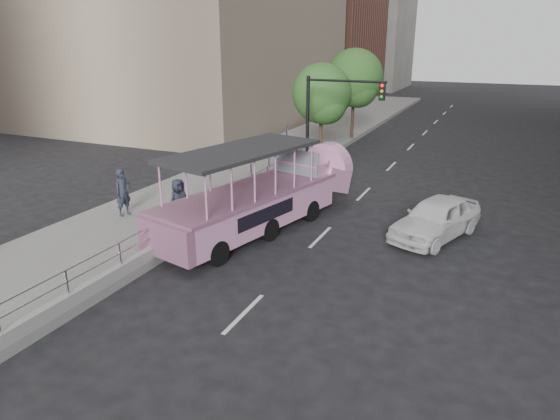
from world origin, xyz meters
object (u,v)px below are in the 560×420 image
at_px(car, 436,218).
at_px(pedestrian_far, 179,202).
at_px(duck_boat, 266,196).
at_px(pedestrian_near, 123,192).
at_px(street_tree_far, 355,80).
at_px(traffic_signal, 329,110).
at_px(street_tree_near, 323,96).
at_px(parking_sign, 287,148).

bearing_deg(car, pedestrian_far, -138.62).
xyz_separation_m(duck_boat, pedestrian_far, (-2.72, -1.91, -0.03)).
relative_size(car, pedestrian_near, 2.35).
relative_size(duck_boat, street_tree_far, 1.58).
distance_m(duck_boat, pedestrian_near, 5.68).
distance_m(duck_boat, street_tree_far, 18.00).
bearing_deg(car, traffic_signal, 154.88).
bearing_deg(pedestrian_near, street_tree_near, -2.16).
bearing_deg(traffic_signal, pedestrian_far, -103.29).
bearing_deg(street_tree_far, pedestrian_far, -92.91).
xyz_separation_m(duck_boat, traffic_signal, (-0.32, 8.22, 2.28)).
bearing_deg(pedestrian_far, car, -53.66).
height_order(duck_boat, pedestrian_near, duck_boat).
relative_size(duck_boat, parking_sign, 3.38).
distance_m(pedestrian_near, street_tree_far, 20.19).
xyz_separation_m(duck_boat, street_tree_far, (-1.72, 17.65, 3.08)).
height_order(pedestrian_far, parking_sign, parking_sign).
bearing_deg(pedestrian_near, street_tree_far, 1.46).
relative_size(duck_boat, car, 2.30).
xyz_separation_m(parking_sign, street_tree_near, (-0.30, 5.93, 1.95)).
xyz_separation_m(pedestrian_near, traffic_signal, (5.00, 10.20, 2.25)).
bearing_deg(pedestrian_far, traffic_signal, 2.32).
bearing_deg(street_tree_far, pedestrian_near, -100.40).
bearing_deg(parking_sign, pedestrian_far, -98.20).
distance_m(car, traffic_signal, 9.80).
xyz_separation_m(traffic_signal, street_tree_far, (-1.40, 9.43, 0.81)).
bearing_deg(parking_sign, street_tree_far, 90.50).
xyz_separation_m(car, street_tree_near, (-8.16, 10.17, 3.06)).
bearing_deg(street_tree_near, traffic_signal, -65.02).
xyz_separation_m(pedestrian_far, traffic_signal, (2.39, 10.13, 2.31)).
xyz_separation_m(pedestrian_near, street_tree_far, (3.60, 19.63, 3.06)).
bearing_deg(car, street_tree_far, 136.86).
relative_size(pedestrian_near, street_tree_near, 0.33).
bearing_deg(street_tree_far, traffic_signal, -81.57).
xyz_separation_m(car, pedestrian_far, (-8.95, -3.39, 0.43)).
distance_m(duck_boat, car, 6.43).
height_order(car, traffic_signal, traffic_signal).
height_order(car, pedestrian_far, pedestrian_far).
relative_size(parking_sign, street_tree_near, 0.53).
bearing_deg(street_tree_near, pedestrian_near, -104.02).
distance_m(duck_boat, traffic_signal, 8.54).
relative_size(car, pedestrian_far, 2.49).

